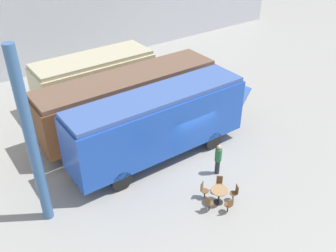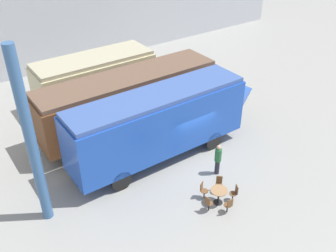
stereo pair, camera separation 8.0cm
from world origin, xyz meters
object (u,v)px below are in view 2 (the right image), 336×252
at_px(cafe_table_near, 219,193).
at_px(cafe_chair_0, 229,205).
at_px(passenger_coach_wooden, 129,98).
at_px(passenger_coach_vintage, 95,76).
at_px(visitor_person, 218,158).
at_px(streamlined_locomotive, 170,118).

relative_size(cafe_table_near, cafe_chair_0, 0.91).
bearing_deg(passenger_coach_wooden, cafe_table_near, -89.98).
relative_size(passenger_coach_vintage, visitor_person, 4.47).
xyz_separation_m(streamlined_locomotive, cafe_chair_0, (-0.54, -5.26, -1.73)).
xyz_separation_m(passenger_coach_wooden, streamlined_locomotive, (0.45, -3.41, 0.18)).
height_order(passenger_coach_vintage, cafe_chair_0, passenger_coach_vintage).
relative_size(streamlined_locomotive, cafe_table_near, 14.78).
xyz_separation_m(streamlined_locomotive, cafe_table_near, (-0.45, -4.50, -1.66)).
relative_size(streamlined_locomotive, cafe_chair_0, 13.44).
bearing_deg(streamlined_locomotive, passenger_coach_wooden, 97.59).
distance_m(streamlined_locomotive, visitor_person, 3.27).
relative_size(passenger_coach_wooden, streamlined_locomotive, 0.94).
relative_size(cafe_chair_0, visitor_person, 0.50).
relative_size(passenger_coach_wooden, visitor_person, 6.32).
xyz_separation_m(passenger_coach_wooden, cafe_table_near, (0.00, -7.90, -1.48)).
height_order(streamlined_locomotive, cafe_table_near, streamlined_locomotive).
relative_size(passenger_coach_vintage, streamlined_locomotive, 0.66).
xyz_separation_m(passenger_coach_vintage, cafe_chair_0, (0.15, -12.75, -1.42)).
height_order(cafe_table_near, visitor_person, visitor_person).
bearing_deg(streamlined_locomotive, cafe_chair_0, -95.91).
distance_m(passenger_coach_vintage, streamlined_locomotive, 7.53).
bearing_deg(cafe_chair_0, passenger_coach_wooden, 6.31).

